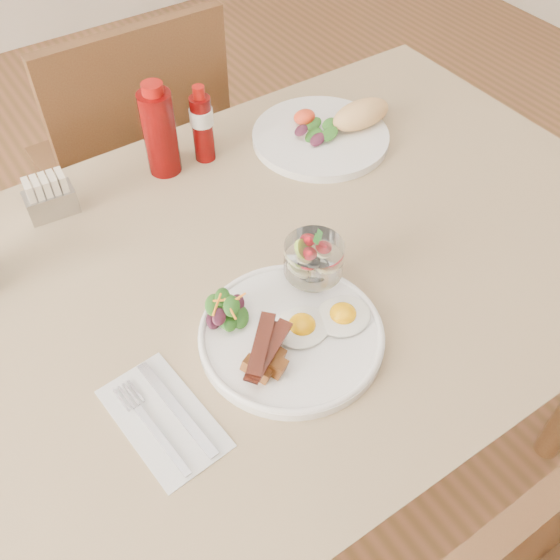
{
  "coord_description": "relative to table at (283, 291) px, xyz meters",
  "views": [
    {
      "loc": [
        -0.41,
        -0.61,
        1.52
      ],
      "look_at": [
        -0.07,
        -0.09,
        0.82
      ],
      "focal_mm": 40.0,
      "sensor_mm": 36.0,
      "label": 1
    }
  ],
  "objects": [
    {
      "name": "table",
      "position": [
        0.0,
        0.0,
        0.0
      ],
      "size": [
        1.33,
        0.88,
        0.75
      ],
      "color": "brown",
      "rests_on": "ground"
    },
    {
      "name": "chair_far",
      "position": [
        0.0,
        0.66,
        -0.14
      ],
      "size": [
        0.42,
        0.42,
        0.93
      ],
      "color": "brown",
      "rests_on": "ground"
    },
    {
      "name": "main_plate",
      "position": [
        -0.09,
        -0.15,
        0.1
      ],
      "size": [
        0.28,
        0.28,
        0.02
      ],
      "primitive_type": "cylinder",
      "color": "white",
      "rests_on": "table"
    },
    {
      "name": "fried_eggs",
      "position": [
        -0.04,
        -0.16,
        0.11
      ],
      "size": [
        0.18,
        0.12,
        0.02
      ],
      "rotation": [
        0.0,
        0.0,
        0.37
      ],
      "color": "white",
      "rests_on": "main_plate"
    },
    {
      "name": "bacon_potato_pile",
      "position": [
        -0.15,
        -0.18,
        0.13
      ],
      "size": [
        0.11,
        0.09,
        0.04
      ],
      "rotation": [
        0.0,
        0.0,
        0.19
      ],
      "color": "brown",
      "rests_on": "main_plate"
    },
    {
      "name": "side_salad",
      "position": [
        -0.15,
        -0.07,
        0.12
      ],
      "size": [
        0.08,
        0.07,
        0.04
      ],
      "rotation": [
        0.0,
        0.0,
        0.4
      ],
      "color": "#1C4A13",
      "rests_on": "main_plate"
    },
    {
      "name": "fruit_cup",
      "position": [
        0.0,
        -0.08,
        0.16
      ],
      "size": [
        0.09,
        0.09,
        0.09
      ],
      "rotation": [
        0.0,
        0.0,
        0.23
      ],
      "color": "white",
      "rests_on": "main_plate"
    },
    {
      "name": "second_plate",
      "position": [
        0.27,
        0.23,
        0.11
      ],
      "size": [
        0.3,
        0.28,
        0.07
      ],
      "rotation": [
        0.0,
        0.0,
        0.22
      ],
      "color": "white",
      "rests_on": "table"
    },
    {
      "name": "ketchup_bottle",
      "position": [
        -0.06,
        0.33,
        0.18
      ],
      "size": [
        0.07,
        0.07,
        0.19
      ],
      "rotation": [
        0.0,
        0.0,
        -0.21
      ],
      "color": "#560504",
      "rests_on": "table"
    },
    {
      "name": "hot_sauce_bottle",
      "position": [
        0.03,
        0.31,
        0.17
      ],
      "size": [
        0.05,
        0.05,
        0.16
      ],
      "rotation": [
        0.0,
        0.0,
        0.05
      ],
      "color": "#560504",
      "rests_on": "table"
    },
    {
      "name": "sugar_caddy",
      "position": [
        -0.28,
        0.33,
        0.12
      ],
      "size": [
        0.09,
        0.06,
        0.08
      ],
      "rotation": [
        0.0,
        0.0,
        -0.09
      ],
      "color": "#AFAFB3",
      "rests_on": "table"
    },
    {
      "name": "napkin_cutlery",
      "position": [
        -0.31,
        -0.16,
        0.09
      ],
      "size": [
        0.12,
        0.2,
        0.01
      ],
      "rotation": [
        0.0,
        0.0,
        0.09
      ],
      "color": "silver",
      "rests_on": "table"
    }
  ]
}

